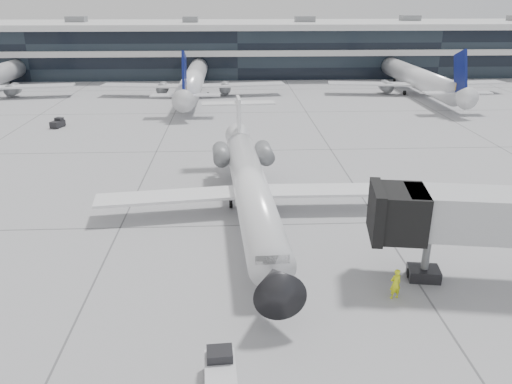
{
  "coord_description": "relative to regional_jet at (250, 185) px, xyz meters",
  "views": [
    {
      "loc": [
        -1.27,
        -34.85,
        16.48
      ],
      "look_at": [
        0.42,
        0.39,
        2.6
      ],
      "focal_mm": 35.0,
      "sensor_mm": 36.0,
      "label": 1
    }
  ],
  "objects": [
    {
      "name": "far_tug",
      "position": [
        -24.84,
        29.67,
        -1.86
      ],
      "size": [
        1.71,
        2.22,
        1.24
      ],
      "rotation": [
        0.0,
        0.0,
        -0.32
      ],
      "color": "black",
      "rests_on": "ground"
    },
    {
      "name": "ramp_worker",
      "position": [
        7.93,
        -12.79,
        -1.46
      ],
      "size": [
        0.79,
        0.62,
        1.92
      ],
      "primitive_type": "imported",
      "rotation": [
        0.0,
        0.0,
        3.39
      ],
      "color": "#E7F519",
      "rests_on": "ground"
    },
    {
      "name": "bg_jet_right",
      "position": [
        31.93,
        52.56,
        -2.42
      ],
      "size": [
        32.0,
        40.0,
        9.6
      ],
      "primitive_type": null,
      "color": "white",
      "rests_on": "ground"
    },
    {
      "name": "terminal",
      "position": [
        -0.07,
        79.56,
        2.58
      ],
      "size": [
        170.0,
        22.0,
        10.0
      ],
      "primitive_type": "cube",
      "color": "black",
      "rests_on": "ground"
    },
    {
      "name": "bg_jet_center",
      "position": [
        -8.07,
        52.56,
        -2.42
      ],
      "size": [
        32.0,
        40.0,
        9.6
      ],
      "primitive_type": null,
      "color": "white",
      "rests_on": "ground"
    },
    {
      "name": "regional_jet",
      "position": [
        0.0,
        0.0,
        0.0
      ],
      "size": [
        24.61,
        30.72,
        7.09
      ],
      "rotation": [
        0.0,
        0.0,
        0.06
      ],
      "color": "white",
      "rests_on": "ground"
    },
    {
      "name": "baggage_tug",
      "position": [
        -2.08,
        -19.26,
        -1.75
      ],
      "size": [
        1.53,
        2.44,
        1.51
      ],
      "rotation": [
        0.0,
        0.0,
        0.06
      ],
      "color": "silver",
      "rests_on": "ground"
    },
    {
      "name": "traffic_cone",
      "position": [
        0.46,
        3.05,
        -2.16
      ],
      "size": [
        0.4,
        0.4,
        0.55
      ],
      "rotation": [
        0.0,
        0.0,
        0.08
      ],
      "color": "#D7490B",
      "rests_on": "ground"
    },
    {
      "name": "ground",
      "position": [
        -0.07,
        -2.44,
        -2.42
      ],
      "size": [
        220.0,
        220.0,
        0.0
      ],
      "primitive_type": "plane",
      "color": "#9A9A9D",
      "rests_on": "ground"
    }
  ]
}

